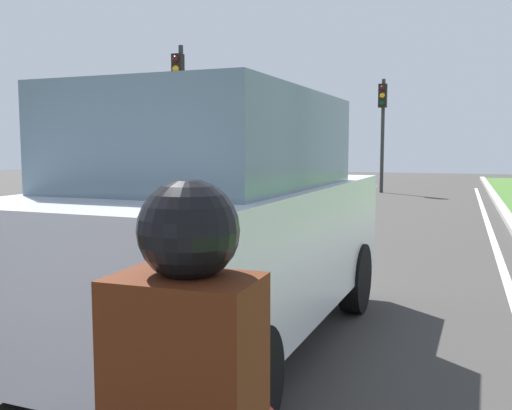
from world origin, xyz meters
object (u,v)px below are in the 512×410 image
object	(u,v)px
traffic_light_overhead_left	(180,99)
traffic_light_far_median	(383,115)
rider_person	(190,377)
car_suv_ahead	(222,221)
car_hatchback_far	(172,194)

from	to	relation	value
traffic_light_overhead_left	traffic_light_far_median	world-z (taller)	traffic_light_overhead_left
traffic_light_overhead_left	rider_person	bearing A→B (deg)	-62.49
rider_person	traffic_light_far_median	size ratio (longest dim) A/B	0.26
rider_person	traffic_light_far_median	xyz separation A→B (m)	(-2.26, 21.26, 1.83)
car_suv_ahead	car_hatchback_far	size ratio (longest dim) A/B	1.22
rider_person	traffic_light_far_median	distance (m)	21.45
car_suv_ahead	car_hatchback_far	world-z (taller)	car_suv_ahead
car_hatchback_far	traffic_light_far_median	xyz separation A→B (m)	(2.43, 12.66, 2.13)
car_suv_ahead	traffic_light_overhead_left	size ratio (longest dim) A/B	0.95
rider_person	traffic_light_overhead_left	xyz separation A→B (m)	(-7.25, 13.91, 2.04)
car_suv_ahead	traffic_light_far_median	bearing A→B (deg)	95.23
car_suv_ahead	car_hatchback_far	distance (m)	6.34
car_hatchback_far	traffic_light_far_median	world-z (taller)	traffic_light_far_median
car_suv_ahead	car_hatchback_far	xyz separation A→B (m)	(-3.38, 5.36, -0.28)
car_hatchback_far	rider_person	size ratio (longest dim) A/B	3.21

